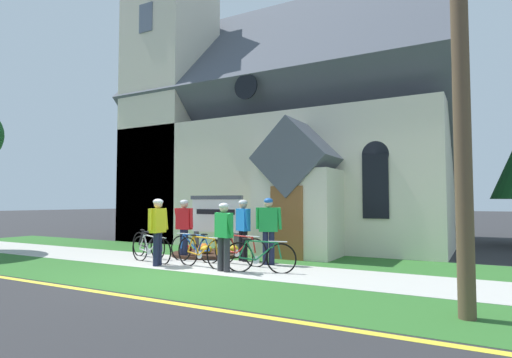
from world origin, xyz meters
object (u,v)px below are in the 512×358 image
(church_sign, at_px, (216,216))
(cyclist_in_yellow_jersey, at_px, (268,225))
(bicycle_blue, at_px, (260,257))
(bicycle_white, at_px, (239,250))
(cyclist_in_green_jersey, at_px, (158,226))
(cyclist_in_orange_jersey, at_px, (224,232))
(cyclist_in_red_jersey, at_px, (243,225))
(bicycle_black, at_px, (202,252))
(cyclist_in_blue_jersey, at_px, (184,224))
(bicycle_green, at_px, (148,245))
(bicycle_silver, at_px, (151,249))
(bicycle_red, at_px, (195,248))

(church_sign, relative_size, cyclist_in_yellow_jersey, 1.12)
(bicycle_blue, bearing_deg, bicycle_white, 142.92)
(cyclist_in_green_jersey, relative_size, cyclist_in_orange_jersey, 1.06)
(bicycle_white, relative_size, cyclist_in_red_jersey, 1.04)
(cyclist_in_green_jersey, bearing_deg, cyclist_in_orange_jersey, 2.62)
(bicycle_blue, bearing_deg, cyclist_in_yellow_jersey, 107.01)
(bicycle_black, distance_m, cyclist_in_blue_jersey, 1.91)
(bicycle_green, relative_size, cyclist_in_blue_jersey, 1.02)
(bicycle_blue, bearing_deg, cyclist_in_green_jersey, -171.86)
(bicycle_blue, distance_m, cyclist_in_green_jersey, 2.87)
(cyclist_in_blue_jersey, bearing_deg, cyclist_in_orange_jersey, -30.64)
(bicycle_silver, bearing_deg, cyclist_in_orange_jersey, -6.18)
(cyclist_in_blue_jersey, bearing_deg, cyclist_in_yellow_jersey, 2.25)
(bicycle_blue, height_order, cyclist_in_green_jersey, cyclist_in_green_jersey)
(bicycle_blue, height_order, cyclist_in_blue_jersey, cyclist_in_blue_jersey)
(bicycle_blue, bearing_deg, cyclist_in_blue_jersey, 161.31)
(cyclist_in_green_jersey, height_order, cyclist_in_red_jersey, cyclist_in_green_jersey)
(bicycle_silver, relative_size, bicycle_white, 0.96)
(bicycle_silver, bearing_deg, cyclist_in_blue_jersey, 75.05)
(bicycle_red, relative_size, bicycle_green, 0.98)
(church_sign, xyz_separation_m, bicycle_green, (-1.26, -1.69, -0.82))
(church_sign, distance_m, bicycle_white, 2.58)
(bicycle_red, bearing_deg, cyclist_in_red_jersey, 34.21)
(cyclist_in_red_jersey, bearing_deg, church_sign, 147.90)
(bicycle_black, relative_size, cyclist_in_red_jersey, 1.06)
(cyclist_in_yellow_jersey, bearing_deg, bicycle_blue, -72.99)
(bicycle_white, relative_size, cyclist_in_blue_jersey, 1.03)
(cyclist_in_orange_jersey, bearing_deg, cyclist_in_green_jersey, -177.38)
(cyclist_in_red_jersey, distance_m, cyclist_in_orange_jersey, 1.74)
(bicycle_green, height_order, cyclist_in_orange_jersey, cyclist_in_orange_jersey)
(bicycle_blue, relative_size, cyclist_in_blue_jersey, 0.98)
(bicycle_white, relative_size, cyclist_in_green_jersey, 1.02)
(bicycle_blue, xyz_separation_m, cyclist_in_orange_jersey, (-0.79, -0.31, 0.57))
(bicycle_blue, bearing_deg, cyclist_in_orange_jersey, -158.98)
(bicycle_red, distance_m, cyclist_in_blue_jersey, 1.03)
(bicycle_white, xyz_separation_m, cyclist_in_green_jersey, (-1.76, -1.16, 0.63))
(church_sign, xyz_separation_m, cyclist_in_green_jersey, (0.09, -2.77, -0.18))
(bicycle_black, relative_size, cyclist_in_green_jersey, 1.04)
(bicycle_green, height_order, cyclist_in_red_jersey, cyclist_in_red_jersey)
(bicycle_black, distance_m, cyclist_in_yellow_jersey, 1.85)
(bicycle_black, relative_size, cyclist_in_blue_jersey, 1.05)
(bicycle_blue, distance_m, cyclist_in_red_jersey, 1.97)
(bicycle_blue, height_order, bicycle_green, bicycle_green)
(bicycle_green, xyz_separation_m, bicycle_black, (2.51, -0.74, 0.00))
(church_sign, relative_size, bicycle_black, 1.09)
(bicycle_silver, distance_m, cyclist_in_green_jersey, 0.94)
(church_sign, relative_size, bicycle_green, 1.13)
(bicycle_silver, relative_size, bicycle_black, 0.94)
(church_sign, bearing_deg, bicycle_silver, -101.49)
(cyclist_in_green_jersey, relative_size, cyclist_in_red_jersey, 1.01)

